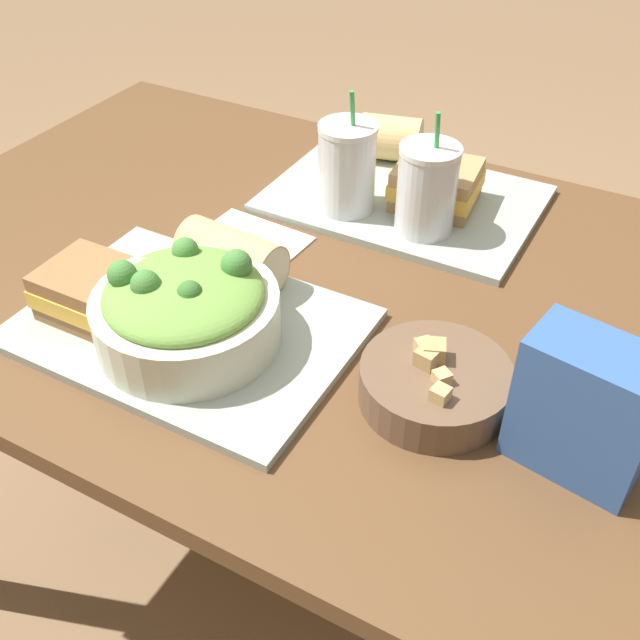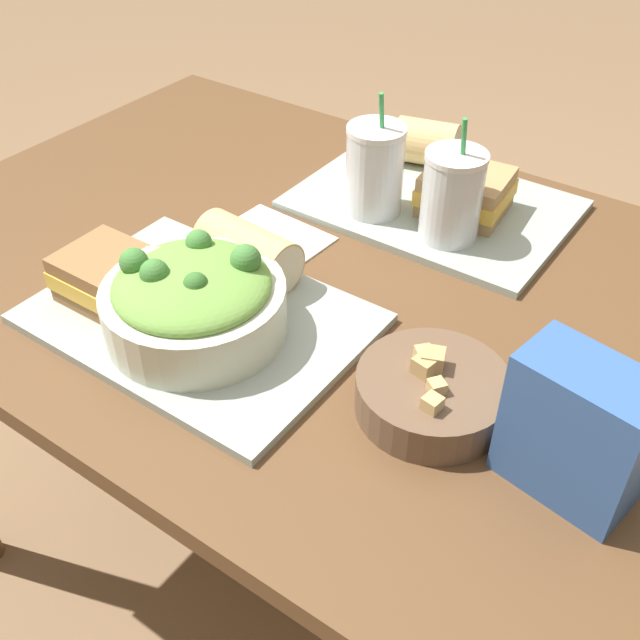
{
  "view_description": "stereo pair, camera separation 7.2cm",
  "coord_description": "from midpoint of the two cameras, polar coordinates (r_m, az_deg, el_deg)",
  "views": [
    {
      "loc": [
        0.48,
        -0.74,
        1.35
      ],
      "look_at": [
        0.17,
        -0.18,
        0.83
      ],
      "focal_mm": 42.0,
      "sensor_mm": 36.0,
      "label": 1
    },
    {
      "loc": [
        0.54,
        -0.7,
        1.35
      ],
      "look_at": [
        0.17,
        -0.18,
        0.83
      ],
      "focal_mm": 42.0,
      "sensor_mm": 36.0,
      "label": 2
    }
  ],
  "objects": [
    {
      "name": "chip_bag",
      "position": [
        0.77,
        17.11,
        -6.58
      ],
      "size": [
        0.14,
        0.1,
        0.15
      ],
      "rotation": [
        0.0,
        0.0,
        -0.17
      ],
      "color": "#335BA3",
      "rests_on": "dining_table"
    },
    {
      "name": "soup_bowl",
      "position": [
        0.84,
        6.36,
        -4.85
      ],
      "size": [
        0.17,
        0.17,
        0.07
      ],
      "color": "brown",
      "rests_on": "dining_table"
    },
    {
      "name": "tray_far",
      "position": [
        1.2,
        4.69,
        9.15
      ],
      "size": [
        0.41,
        0.29,
        0.01
      ],
      "color": "#99A89E",
      "rests_on": "dining_table"
    },
    {
      "name": "sandwich_near",
      "position": [
        0.99,
        -18.93,
        2.02
      ],
      "size": [
        0.12,
        0.11,
        0.06
      ],
      "rotation": [
        0.0,
        0.0,
        0.01
      ],
      "color": "olive",
      "rests_on": "tray_near"
    },
    {
      "name": "ground_plane",
      "position": [
        1.62,
        -3.76,
        -17.74
      ],
      "size": [
        12.0,
        12.0,
        0.0
      ],
      "primitive_type": "plane",
      "color": "#846647"
    },
    {
      "name": "dining_table",
      "position": [
        1.14,
        -5.1,
        0.03
      ],
      "size": [
        1.19,
        0.86,
        0.75
      ],
      "color": "brown",
      "rests_on": "ground_plane"
    },
    {
      "name": "baguette_far",
      "position": [
        1.29,
        3.88,
        13.62
      ],
      "size": [
        0.12,
        0.1,
        0.07
      ],
      "rotation": [
        0.0,
        0.0,
        1.81
      ],
      "color": "tan",
      "rests_on": "tray_far"
    },
    {
      "name": "baguette_near",
      "position": [
        1.0,
        -8.74,
        4.69
      ],
      "size": [
        0.15,
        0.08,
        0.07
      ],
      "rotation": [
        0.0,
        0.0,
        1.49
      ],
      "color": "tan",
      "rests_on": "tray_near"
    },
    {
      "name": "napkin_folded",
      "position": [
        1.11,
        -7.09,
        6.01
      ],
      "size": [
        0.16,
        0.12,
        0.0
      ],
      "color": "white",
      "rests_on": "dining_table"
    },
    {
      "name": "salad_bowl",
      "position": [
        0.9,
        -12.44,
        0.79
      ],
      "size": [
        0.22,
        0.22,
        0.11
      ],
      "color": "beige",
      "rests_on": "tray_near"
    },
    {
      "name": "drink_cup_dark",
      "position": [
        1.13,
        0.23,
        11.31
      ],
      "size": [
        0.09,
        0.09,
        0.19
      ],
      "color": "silver",
      "rests_on": "tray_far"
    },
    {
      "name": "sandwich_far",
      "position": [
        1.17,
        7.11,
        10.15
      ],
      "size": [
        0.14,
        0.13,
        0.06
      ],
      "rotation": [
        0.0,
        0.0,
        0.11
      ],
      "color": "tan",
      "rests_on": "tray_far"
    },
    {
      "name": "drink_cup_red",
      "position": [
        1.09,
        6.25,
        9.64
      ],
      "size": [
        0.09,
        0.09,
        0.18
      ],
      "color": "silver",
      "rests_on": "tray_far"
    },
    {
      "name": "tray_near",
      "position": [
        0.96,
        -12.01,
        -0.63
      ],
      "size": [
        0.41,
        0.29,
        0.01
      ],
      "color": "#99A89E",
      "rests_on": "dining_table"
    }
  ]
}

